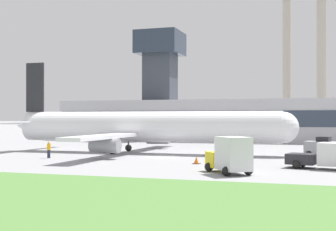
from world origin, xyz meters
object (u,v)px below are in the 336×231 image
airplane (141,127)px  pushback_tug (324,148)px  fuel_truck (335,156)px  ground_crew_person (49,149)px  baggage_truck (230,156)px

airplane → pushback_tug: size_ratio=8.61×
pushback_tug → fuel_truck: bearing=-86.8°
ground_crew_person → fuel_truck: bearing=-5.0°
pushback_tug → ground_crew_person: size_ratio=2.34×
airplane → fuel_truck: airplane is taller
fuel_truck → ground_crew_person: bearing=175.0°
pushback_tug → fuel_truck: pushback_tug is taller
baggage_truck → fuel_truck: (7.48, 5.24, -0.24)m
ground_crew_person → baggage_truck: bearing=-20.8°
airplane → pushback_tug: airplane is taller
airplane → baggage_truck: (13.45, -16.79, -1.75)m
pushback_tug → baggage_truck: (-6.82, -17.11, 0.33)m
pushback_tug → fuel_truck: (0.67, -11.87, 0.09)m
fuel_truck → baggage_truck: bearing=-145.0°
airplane → fuel_truck: (20.93, -11.55, -1.98)m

